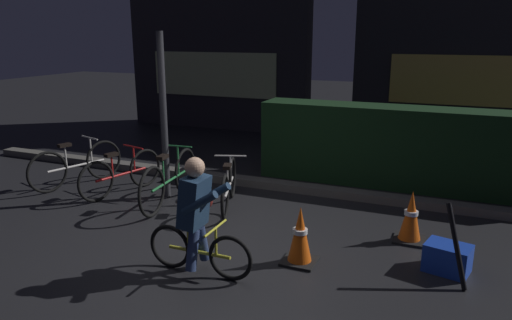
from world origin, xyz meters
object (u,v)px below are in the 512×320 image
Objects in this scene: parked_bike_left_mid at (121,173)px; parked_bike_center_right at (229,186)px; street_post at (164,117)px; traffic_cone_far at (411,217)px; closed_umbrella at (457,246)px; parked_bike_center_left at (170,180)px; traffic_cone_near at (300,236)px; cyclist at (197,216)px; blue_crate at (447,258)px; parked_bike_leftmost at (77,165)px.

parked_bike_center_right is (1.79, 0.09, -0.00)m from parked_bike_left_mid.
street_post reaches higher than traffic_cone_far.
parked_bike_center_right is at bearing 175.42° from traffic_cone_far.
closed_umbrella is at bearing -129.18° from parked_bike_center_right.
parked_bike_center_left is 2.73× the size of traffic_cone_near.
parked_bike_center_left is 1.41× the size of cyclist.
closed_umbrella is at bearing 17.25° from cyclist.
closed_umbrella reaches higher than parked_bike_center_right.
traffic_cone_near is 1.56m from closed_umbrella.
parked_bike_center_left is 2.54m from traffic_cone_near.
street_post is 5.56× the size of blue_crate.
traffic_cone_far is at bearing -76.95° from parked_bike_left_mid.
street_post is 0.92m from parked_bike_center_left.
parked_bike_center_left reaches higher than blue_crate.
parked_bike_left_mid is at bearing 142.97° from cyclist.
closed_umbrella is at bearing 5.54° from traffic_cone_near.
blue_crate is (0.43, -0.64, -0.15)m from traffic_cone_far.
traffic_cone_far is (3.56, -0.26, -0.92)m from street_post.
parked_bike_center_right is at bearing -71.95° from parked_bike_leftmost.
parked_bike_leftmost is 0.94m from parked_bike_left_mid.
parked_bike_left_mid is at bearing 78.54° from parked_bike_center_left.
parked_bike_left_mid reaches higher than traffic_cone_near.
street_post is at bearing 152.69° from traffic_cone_near.
parked_bike_center_right is 1.72× the size of closed_umbrella.
traffic_cone_near is 1.54m from blue_crate.
parked_bike_center_left reaches higher than parked_bike_center_right.
parked_bike_left_mid is 1.79m from parked_bike_center_right.
cyclist is (3.27, -1.83, 0.28)m from parked_bike_leftmost.
cyclist is at bearing -101.58° from parked_bike_leftmost.
parked_bike_center_left is at bearing -81.28° from parked_bike_left_mid.
parked_bike_center_right is (1.07, -0.06, -0.90)m from street_post.
traffic_cone_near is 1.03× the size of traffic_cone_far.
parked_bike_leftmost is (-1.66, -0.08, -0.88)m from street_post.
street_post reaches higher than parked_bike_left_mid.
closed_umbrella is (4.78, -1.00, 0.08)m from parked_bike_left_mid.
cyclist reaches higher than parked_bike_center_right.
traffic_cone_near is at bearing 33.98° from cyclist.
parked_bike_center_left is at bearing 179.71° from traffic_cone_far.
parked_bike_leftmost is 1.28× the size of cyclist.
street_post reaches higher than cyclist.
parked_bike_center_right reaches higher than traffic_cone_far.
street_post is at bearing 167.32° from blue_crate.
traffic_cone_far is 1.03m from closed_umbrella.
parked_bike_center_left is 2.06× the size of closed_umbrella.
parked_bike_center_left is at bearing 130.06° from cyclist.
parked_bike_left_mid reaches higher than parked_bike_center_right.
street_post is at bearing 175.85° from traffic_cone_far.
traffic_cone_near is 1.48m from traffic_cone_far.
parked_bike_left_mid is at bearing -168.45° from street_post.
blue_crate is (3.79, -0.66, -0.22)m from parked_bike_center_left.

